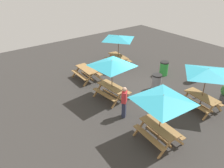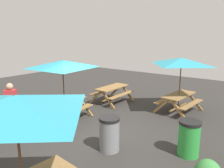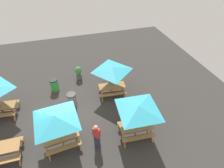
# 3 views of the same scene
# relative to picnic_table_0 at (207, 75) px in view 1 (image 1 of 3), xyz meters

# --- Properties ---
(ground_plane) EXTENTS (24.00, 24.00, 0.00)m
(ground_plane) POSITION_rel_picnic_table_0_xyz_m (3.31, 1.52, -1.99)
(ground_plane) COLOR #33302D
(ground_plane) RESTS_ON ground
(picnic_table_0) EXTENTS (2.18, 2.18, 2.34)m
(picnic_table_0) POSITION_rel_picnic_table_0_xyz_m (0.00, 0.00, 0.00)
(picnic_table_0) COLOR olive
(picnic_table_0) RESTS_ON ground
(picnic_table_1) EXTENTS (1.83, 1.57, 0.81)m
(picnic_table_1) POSITION_rel_picnic_table_0_xyz_m (6.54, 2.98, -1.43)
(picnic_table_1) COLOR olive
(picnic_table_1) RESTS_ON ground
(picnic_table_2) EXTENTS (2.82, 2.82, 2.34)m
(picnic_table_2) POSITION_rel_picnic_table_0_xyz_m (3.64, 3.10, 0.00)
(picnic_table_2) COLOR olive
(picnic_table_2) RESTS_ON ground
(picnic_table_3) EXTENTS (2.82, 2.82, 2.34)m
(picnic_table_3) POSITION_rel_picnic_table_0_xyz_m (-0.32, 3.60, 0.00)
(picnic_table_3) COLOR olive
(picnic_table_3) RESTS_ON ground
(picnic_table_4) EXTENTS (2.20, 2.20, 2.34)m
(picnic_table_4) POSITION_rel_picnic_table_0_xyz_m (7.10, -0.11, 0.00)
(picnic_table_4) COLOR olive
(picnic_table_4) RESTS_ON ground
(trash_bin_green) EXTENTS (0.59, 0.59, 0.98)m
(trash_bin_green) POSITION_rel_picnic_table_0_xyz_m (3.88, -1.55, -1.49)
(trash_bin_green) COLOR green
(trash_bin_green) RESTS_ON ground
(trash_bin_gray) EXTENTS (0.59, 0.59, 0.98)m
(trash_bin_gray) POSITION_rel_picnic_table_0_xyz_m (2.82, 0.33, -1.49)
(trash_bin_gray) COLOR gray
(trash_bin_gray) RESTS_ON ground
(potted_plant_1) EXTENTS (0.51, 0.51, 1.10)m
(potted_plant_1) POSITION_rel_picnic_table_0_xyz_m (2.00, -2.43, -1.40)
(potted_plant_1) COLOR #59595B
(potted_plant_1) RESTS_ON ground
(person_standing) EXTENTS (0.40, 0.42, 1.67)m
(person_standing) POSITION_rel_picnic_table_0_xyz_m (1.89, 3.68, -1.10)
(person_standing) COLOR #2D334C
(person_standing) RESTS_ON ground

